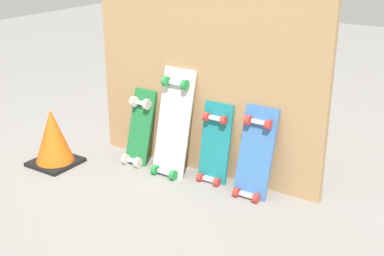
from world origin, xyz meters
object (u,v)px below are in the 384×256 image
(skateboard_blue, at_px, (254,158))
(skateboard_white, at_px, (173,128))
(skateboard_teal, at_px, (214,148))
(traffic_cone, at_px, (53,138))
(skateboard_green, at_px, (139,132))

(skateboard_blue, bearing_deg, skateboard_white, -178.91)
(skateboard_teal, xyz_separation_m, skateboard_blue, (0.29, -0.03, 0.02))
(traffic_cone, bearing_deg, skateboard_blue, 15.18)
(skateboard_teal, relative_size, traffic_cone, 1.47)
(traffic_cone, bearing_deg, skateboard_white, 25.18)
(skateboard_white, xyz_separation_m, skateboard_blue, (0.57, 0.01, -0.07))
(skateboard_blue, bearing_deg, skateboard_teal, 173.96)
(skateboard_white, relative_size, skateboard_blue, 1.23)
(skateboard_white, relative_size, skateboard_teal, 1.30)
(skateboard_white, bearing_deg, skateboard_blue, 1.09)
(skateboard_white, distance_m, skateboard_teal, 0.30)
(skateboard_white, height_order, skateboard_blue, skateboard_white)
(skateboard_green, height_order, skateboard_teal, skateboard_teal)
(skateboard_green, relative_size, skateboard_blue, 0.92)
(skateboard_teal, bearing_deg, traffic_cone, -159.22)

